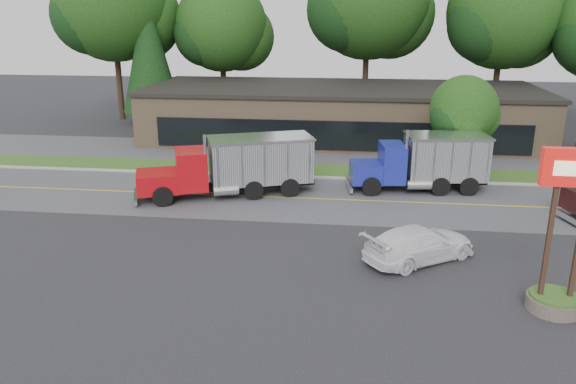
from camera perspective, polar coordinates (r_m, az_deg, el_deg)
name	(u,v)px	position (r m, az deg, el deg)	size (l,w,h in m)	color
ground	(274,265)	(23.94, -1.44, -7.40)	(140.00, 140.00, 0.00)	#35353A
road	(296,198)	(32.25, 0.86, -0.63)	(60.00, 8.00, 0.02)	slate
center_line	(296,198)	(32.25, 0.86, -0.63)	(60.00, 0.12, 0.01)	gold
curb	(303,178)	(36.24, 1.57, 1.45)	(60.00, 0.30, 0.12)	#9E9E99
grass_verge	(306,170)	(37.96, 1.82, 2.21)	(60.00, 3.40, 0.03)	#335C1F
far_parking	(312,153)	(42.78, 2.43, 3.99)	(60.00, 7.00, 0.02)	slate
strip_mall	(341,114)	(48.15, 5.43, 7.92)	(32.00, 12.00, 4.00)	#8A7055
bilo_sign	(561,258)	(21.87, 25.98, -6.05)	(2.20, 1.90, 5.95)	#6B6054
tree_far_a	(115,9)	(58.30, -17.15, 17.31)	(11.49, 10.81, 16.39)	#382619
tree_far_b	(223,30)	(57.08, -6.58, 16.04)	(9.40, 8.85, 13.41)	#382619
tree_far_c	(370,4)	(55.59, 8.35, 18.38)	(12.01, 11.30, 17.13)	#382619
tree_far_d	(505,18)	(56.08, 21.15, 16.16)	(10.66, 10.03, 15.20)	#382619
evergreen_left	(149,51)	(55.00, -13.94, 13.72)	(5.42, 5.42, 12.32)	#382619
tree_verge	(465,113)	(37.62, 17.50, 7.70)	(4.55, 4.28, 6.49)	#382619
dump_truck_red	(237,165)	(32.51, -5.22, 2.78)	(10.25, 5.80, 3.36)	black
dump_truck_blue	(427,161)	(34.28, 13.90, 3.10)	(8.21, 3.57, 3.36)	black
rally_car	(420,244)	(24.75, 13.22, -5.13)	(2.10, 5.16, 1.50)	white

